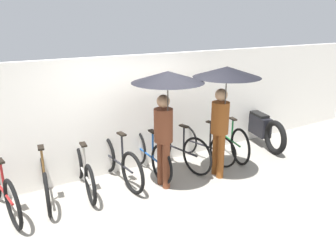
{
  "coord_description": "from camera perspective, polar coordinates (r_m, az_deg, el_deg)",
  "views": [
    {
      "loc": [
        -2.31,
        -3.75,
        2.81
      ],
      "look_at": [
        0.54,
        0.99,
        1.0
      ],
      "focal_mm": 35.0,
      "sensor_mm": 36.0,
      "label": 1
    }
  ],
  "objects": [
    {
      "name": "ground_plane",
      "position": [
        5.22,
        0.57,
        -14.42
      ],
      "size": [
        30.0,
        30.0,
        0.0
      ],
      "primitive_type": "plane",
      "color": "gray"
    },
    {
      "name": "back_wall",
      "position": [
        6.21,
        -7.87,
        1.91
      ],
      "size": [
        13.47,
        0.12,
        2.19
      ],
      "color": "silver",
      "rests_on": "ground"
    },
    {
      "name": "parked_bicycle_0",
      "position": [
        5.59,
        -26.96,
        -9.69
      ],
      "size": [
        0.47,
        1.82,
        1.01
      ],
      "rotation": [
        0.0,
        0.0,
        1.72
      ],
      "color": "black",
      "rests_on": "ground"
    },
    {
      "name": "parked_bicycle_1",
      "position": [
        5.73,
        -20.7,
        -8.47
      ],
      "size": [
        0.44,
        1.74,
        1.04
      ],
      "rotation": [
        0.0,
        0.0,
        1.44
      ],
      "color": "black",
      "rests_on": "ground"
    },
    {
      "name": "parked_bicycle_2",
      "position": [
        5.81,
        -14.49,
        -7.56
      ],
      "size": [
        0.44,
        1.68,
        1.01
      ],
      "rotation": [
        0.0,
        0.0,
        1.47
      ],
      "color": "black",
      "rests_on": "ground"
    },
    {
      "name": "parked_bicycle_3",
      "position": [
        5.96,
        -8.68,
        -6.15
      ],
      "size": [
        0.44,
        1.76,
        1.02
      ],
      "rotation": [
        0.0,
        0.0,
        1.65
      ],
      "color": "black",
      "rests_on": "ground"
    },
    {
      "name": "parked_bicycle_4",
      "position": [
        6.22,
        -3.41,
        -4.91
      ],
      "size": [
        0.44,
        1.72,
        1.06
      ],
      "rotation": [
        0.0,
        0.0,
        1.56
      ],
      "color": "black",
      "rests_on": "ground"
    },
    {
      "name": "parked_bicycle_5",
      "position": [
        6.5,
        1.51,
        -3.73
      ],
      "size": [
        0.51,
        1.82,
        1.06
      ],
      "rotation": [
        0.0,
        0.0,
        1.76
      ],
      "color": "black",
      "rests_on": "ground"
    },
    {
      "name": "parked_bicycle_6",
      "position": [
        6.83,
        6.11,
        -3.12
      ],
      "size": [
        0.54,
        1.6,
        1.07
      ],
      "rotation": [
        0.0,
        0.0,
        1.8
      ],
      "color": "black",
      "rests_on": "ground"
    },
    {
      "name": "parked_bicycle_7",
      "position": [
        7.17,
        10.29,
        -1.9
      ],
      "size": [
        0.59,
        1.81,
        1.04
      ],
      "rotation": [
        0.0,
        0.0,
        1.33
      ],
      "color": "black",
      "rests_on": "ground"
    },
    {
      "name": "pedestrian_leading",
      "position": [
        5.23,
        -0.27,
        5.55
      ],
      "size": [
        1.16,
        1.16,
        2.05
      ],
      "rotation": [
        0.0,
        0.0,
        3.16
      ],
      "color": "brown",
      "rests_on": "ground"
    },
    {
      "name": "pedestrian_center",
      "position": [
        5.7,
        9.84,
        6.43
      ],
      "size": [
        1.15,
        1.15,
        2.06
      ],
      "rotation": [
        0.0,
        0.0,
        2.99
      ],
      "color": "brown",
      "rests_on": "ground"
    },
    {
      "name": "motorcycle",
      "position": [
        7.98,
        15.43,
        -0.04
      ],
      "size": [
        0.77,
        2.08,
        0.94
      ],
      "rotation": [
        0.0,
        0.0,
        1.32
      ],
      "color": "black",
      "rests_on": "ground"
    }
  ]
}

